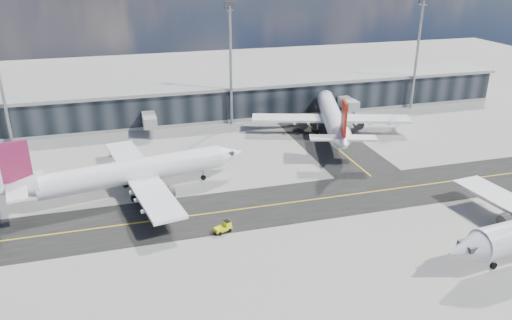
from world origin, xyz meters
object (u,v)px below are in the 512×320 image
at_px(airliner_redtail, 332,117).
at_px(service_van, 338,138).
at_px(baggage_tug, 224,227).
at_px(airliner_af, 130,172).

bearing_deg(airliner_redtail, service_van, -77.76).
xyz_separation_m(airliner_redtail, baggage_tug, (-33.50, -36.56, -3.43)).
height_order(baggage_tug, service_van, baggage_tug).
xyz_separation_m(airliner_af, service_van, (45.77, 15.04, -3.40)).
xyz_separation_m(baggage_tug, service_van, (33.10, 32.05, -0.10)).
distance_m(airliner_redtail, service_van, 5.74).
distance_m(airliner_redtail, baggage_tug, 49.71).
height_order(airliner_af, baggage_tug, airliner_af).
bearing_deg(baggage_tug, airliner_af, -162.60).
relative_size(baggage_tug, service_van, 0.55).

